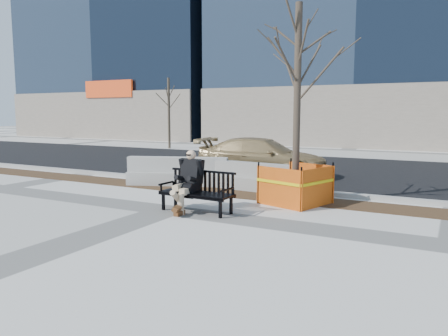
# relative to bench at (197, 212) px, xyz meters

# --- Properties ---
(ground) EXTENTS (120.00, 120.00, 0.00)m
(ground) POSITION_rel_bench_xyz_m (-0.70, -0.16, 0.00)
(ground) COLOR beige
(ground) RESTS_ON ground
(mulch_strip) EXTENTS (40.00, 1.20, 0.02)m
(mulch_strip) POSITION_rel_bench_xyz_m (-0.70, 2.44, 0.00)
(mulch_strip) COLOR #47301C
(mulch_strip) RESTS_ON ground
(asphalt_street) EXTENTS (60.00, 10.40, 0.01)m
(asphalt_street) POSITION_rel_bench_xyz_m (-0.70, 8.64, 0.00)
(asphalt_street) COLOR black
(asphalt_street) RESTS_ON ground
(curb) EXTENTS (60.00, 0.25, 0.12)m
(curb) POSITION_rel_bench_xyz_m (-0.70, 3.39, 0.06)
(curb) COLOR #9E9B93
(curb) RESTS_ON ground
(bench) EXTENTS (1.84, 0.73, 0.96)m
(bench) POSITION_rel_bench_xyz_m (0.00, 0.00, 0.00)
(bench) COLOR black
(bench) RESTS_ON ground
(seated_man) EXTENTS (0.66, 1.06, 1.44)m
(seated_man) POSITION_rel_bench_xyz_m (-0.25, 0.06, 0.00)
(seated_man) COLOR black
(seated_man) RESTS_ON ground
(tree_fence) EXTENTS (2.65, 2.65, 5.26)m
(tree_fence) POSITION_rel_bench_xyz_m (1.71, 1.97, 0.00)
(tree_fence) COLOR orange
(tree_fence) RESTS_ON ground
(sedan) EXTENTS (4.94, 2.48, 1.38)m
(sedan) POSITION_rel_bench_xyz_m (-0.89, 5.96, 0.00)
(sedan) COLOR #A18454
(sedan) RESTS_ON ground
(jersey_barrier_left) EXTENTS (3.19, 1.70, 0.91)m
(jersey_barrier_left) POSITION_rel_bench_xyz_m (-2.47, 2.87, 0.00)
(jersey_barrier_left) COLOR #A4A29A
(jersey_barrier_left) RESTS_ON ground
(jersey_barrier_right) EXTENTS (2.95, 0.88, 0.83)m
(jersey_barrier_right) POSITION_rel_bench_xyz_m (-0.10, 3.17, 0.00)
(jersey_barrier_right) COLOR gray
(jersey_barrier_right) RESTS_ON ground
(far_tree_left) EXTENTS (2.29, 2.29, 4.77)m
(far_tree_left) POSITION_rel_bench_xyz_m (-10.90, 14.39, 0.00)
(far_tree_left) COLOR brown
(far_tree_left) RESTS_ON ground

